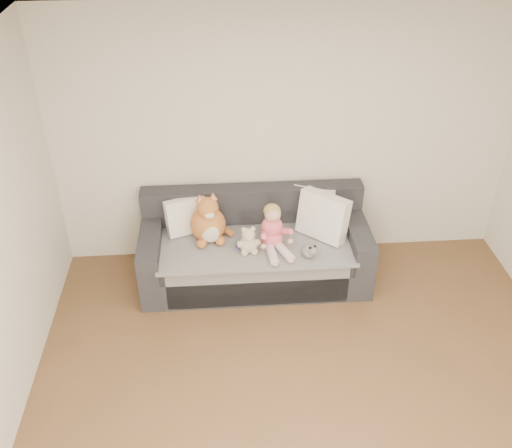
{
  "coord_description": "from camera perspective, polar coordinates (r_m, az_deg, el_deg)",
  "views": [
    {
      "loc": [
        -0.66,
        -2.46,
        3.68
      ],
      "look_at": [
        -0.34,
        1.87,
        0.75
      ],
      "focal_mm": 40.0,
      "sensor_mm": 36.0,
      "label": 1
    }
  ],
  "objects": [
    {
      "name": "cushion_left",
      "position": [
        5.58,
        -7.03,
        0.8
      ],
      "size": [
        0.43,
        0.3,
        0.37
      ],
      "rotation": [
        0.0,
        0.0,
        0.35
      ],
      "color": "white",
      "rests_on": "sofa"
    },
    {
      "name": "room_shell",
      "position": [
        3.8,
        6.76,
        -5.11
      ],
      "size": [
        5.0,
        5.0,
        5.0
      ],
      "color": "brown",
      "rests_on": "ground"
    },
    {
      "name": "sofa",
      "position": [
        5.65,
        -0.14,
        -2.63
      ],
      "size": [
        2.2,
        0.94,
        0.85
      ],
      "color": "#242428",
      "rests_on": "ground"
    },
    {
      "name": "plush_cow",
      "position": [
        5.28,
        5.37,
        -2.7
      ],
      "size": [
        0.13,
        0.19,
        0.16
      ],
      "rotation": [
        0.0,
        0.0,
        0.37
      ],
      "color": "white",
      "rests_on": "sofa"
    },
    {
      "name": "plush_cat",
      "position": [
        5.44,
        -4.78,
        0.17
      ],
      "size": [
        0.42,
        0.39,
        0.52
      ],
      "rotation": [
        0.0,
        0.0,
        0.17
      ],
      "color": "#C25C2B",
      "rests_on": "sofa"
    },
    {
      "name": "toddler",
      "position": [
        5.31,
        1.74,
        -0.65
      ],
      "size": [
        0.31,
        0.46,
        0.45
      ],
      "rotation": [
        0.0,
        0.0,
        0.23
      ],
      "color": "#EA5282",
      "rests_on": "sofa"
    },
    {
      "name": "cushion_right_front",
      "position": [
        5.49,
        6.73,
        0.78
      ],
      "size": [
        0.51,
        0.49,
        0.46
      ],
      "rotation": [
        0.0,
        0.0,
        -0.72
      ],
      "color": "white",
      "rests_on": "sofa"
    },
    {
      "name": "sippy_cup",
      "position": [
        5.37,
        -1.73,
        -1.96
      ],
      "size": [
        0.09,
        0.07,
        0.1
      ],
      "rotation": [
        0.0,
        0.0,
        0.3
      ],
      "color": "#54338B",
      "rests_on": "sofa"
    },
    {
      "name": "cushion_right_back",
      "position": [
        5.73,
        5.76,
        2.0
      ],
      "size": [
        0.45,
        0.34,
        0.39
      ],
      "rotation": [
        0.0,
        0.0,
        -0.43
      ],
      "color": "white",
      "rests_on": "sofa"
    },
    {
      "name": "teddy_bear",
      "position": [
        5.29,
        -0.74,
        -1.82
      ],
      "size": [
        0.22,
        0.17,
        0.28
      ],
      "rotation": [
        0.0,
        0.0,
        0.11
      ],
      "color": "beige",
      "rests_on": "sofa"
    }
  ]
}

